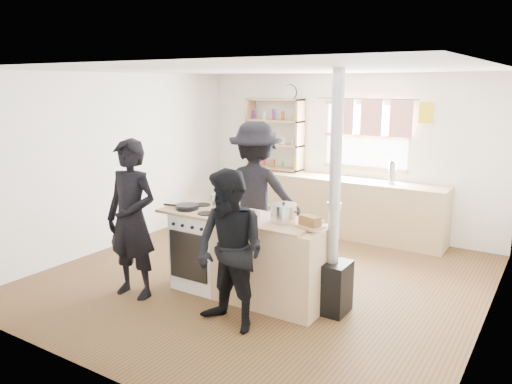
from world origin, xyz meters
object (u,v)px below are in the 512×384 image
person_near_right (230,251)px  flue_heater (333,253)px  person_near_left (132,219)px  roast_tray (241,213)px  cooking_island (248,257)px  bread_board (310,223)px  thermos (392,173)px  stockpot_stove (222,200)px  skillet_greens (187,206)px  person_far (256,194)px  stockpot_counter (284,213)px

person_near_right → flue_heater: bearing=59.7°
person_near_left → roast_tray: bearing=25.3°
cooking_island → bread_board: (0.76, -0.01, 0.51)m
thermos → stockpot_stove: thermos is taller
flue_heater → person_near_left: size_ratio=1.41×
bread_board → person_near_left: bearing=-161.3°
skillet_greens → flue_heater: flue_heater is taller
roast_tray → person_near_right: 0.76m
skillet_greens → person_far: (0.29, 1.02, -0.02)m
bread_board → person_near_right: bearing=-125.7°
bread_board → flue_heater: size_ratio=0.13×
skillet_greens → person_near_right: size_ratio=0.20×
skillet_greens → bread_board: (1.53, 0.07, 0.02)m
roast_tray → stockpot_stove: stockpot_stove is taller
stockpot_stove → flue_heater: flue_heater is taller
person_near_right → person_far: (-0.75, 1.63, 0.15)m
thermos → person_near_left: size_ratio=0.18×
cooking_island → stockpot_stove: stockpot_stove is taller
roast_tray → bread_board: 0.82m
person_far → stockpot_counter: bearing=117.5°
stockpot_counter → bread_board: size_ratio=0.87×
person_near_left → stockpot_counter: bearing=19.1°
thermos → flue_heater: (0.23, -2.62, -0.42)m
skillet_greens → flue_heater: 1.77m
bread_board → flue_heater: 0.42m
roast_tray → person_far: bearing=113.7°
thermos → stockpot_stove: size_ratio=1.29×
skillet_greens → person_near_left: 0.65m
roast_tray → person_near_left: 1.21m
cooking_island → stockpot_stove: (-0.46, 0.17, 0.55)m
cooking_island → thermos: bearing=75.4°
skillet_greens → bread_board: bread_board is taller
skillet_greens → stockpot_counter: (1.21, 0.12, 0.07)m
stockpot_stove → flue_heater: (1.41, -0.03, -0.38)m
cooking_island → person_far: 1.15m
stockpot_counter → person_far: (-0.91, 0.90, -0.08)m
thermos → skillet_greens: thermos is taller
person_far → thermos: bearing=-141.2°
stockpot_stove → person_near_left: person_near_left is taller
thermos → skillet_greens: (-1.50, -2.86, -0.10)m
bread_board → thermos: bearing=90.8°
person_near_left → thermos: bearing=57.2°
thermos → person_near_left: bearing=-118.2°
skillet_greens → bread_board: 1.54m
roast_tray → person_near_left: size_ratio=0.22×
roast_tray → flue_heater: bearing=10.5°
stockpot_stove → cooking_island: bearing=-20.5°
skillet_greens → roast_tray: roast_tray is taller
person_far → roast_tray: bearing=95.7°
bread_board → person_near_right: (-0.50, -0.69, -0.19)m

